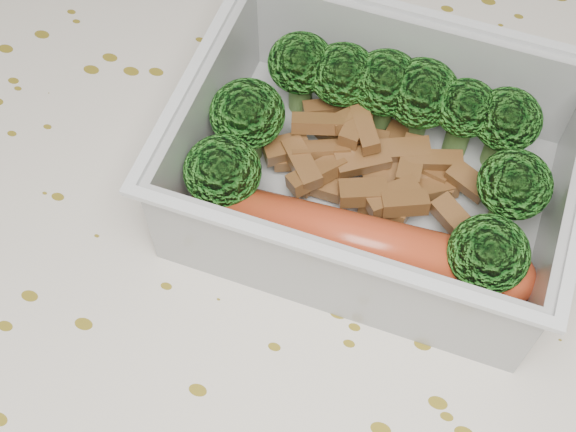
% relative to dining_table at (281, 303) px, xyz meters
% --- Properties ---
extents(dining_table, '(1.40, 0.90, 0.75)m').
position_rel_dining_table_xyz_m(dining_table, '(0.00, 0.00, 0.00)').
color(dining_table, brown).
rests_on(dining_table, ground).
extents(tablecloth, '(1.46, 0.96, 0.19)m').
position_rel_dining_table_xyz_m(tablecloth, '(0.00, 0.00, 0.05)').
color(tablecloth, silver).
rests_on(tablecloth, dining_table).
extents(lunch_container, '(0.20, 0.15, 0.07)m').
position_rel_dining_table_xyz_m(lunch_container, '(0.04, 0.04, 0.11)').
color(lunch_container, silver).
rests_on(lunch_container, tablecloth).
extents(broccoli_florets, '(0.18, 0.12, 0.05)m').
position_rel_dining_table_xyz_m(broccoli_florets, '(0.04, 0.06, 0.13)').
color(broccoli_florets, '#608C3F').
rests_on(broccoli_florets, lunch_container).
extents(meat_pile, '(0.12, 0.08, 0.03)m').
position_rel_dining_table_xyz_m(meat_pile, '(0.03, 0.05, 0.11)').
color(meat_pile, brown).
rests_on(meat_pile, lunch_container).
extents(sausage, '(0.17, 0.04, 0.03)m').
position_rel_dining_table_xyz_m(sausage, '(0.04, -0.00, 0.11)').
color(sausage, '#B63D1E').
rests_on(sausage, lunch_container).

